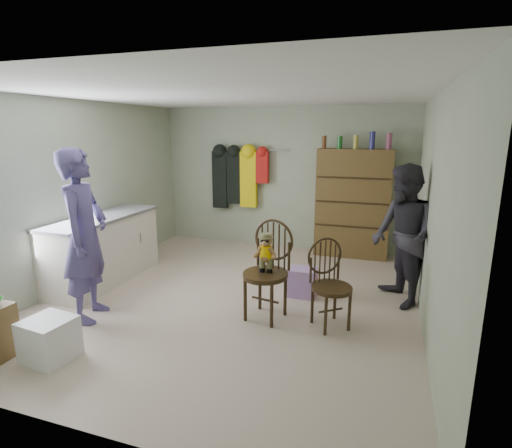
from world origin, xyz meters
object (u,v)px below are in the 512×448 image
(chair_front, at_px, (268,263))
(chair_far, at_px, (329,280))
(dresser, at_px, (353,203))
(counter, at_px, (103,249))

(chair_front, xyz_separation_m, chair_far, (0.69, 0.02, -0.13))
(dresser, bearing_deg, counter, -144.32)
(chair_far, distance_m, dresser, 2.65)
(chair_front, bearing_deg, chair_far, 12.07)
(counter, height_order, chair_far, chair_far)
(counter, xyz_separation_m, chair_front, (2.52, -0.34, 0.18))
(counter, bearing_deg, chair_far, -5.75)
(counter, distance_m, chair_far, 3.23)
(chair_far, bearing_deg, chair_front, 142.89)
(chair_front, bearing_deg, dresser, 86.34)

